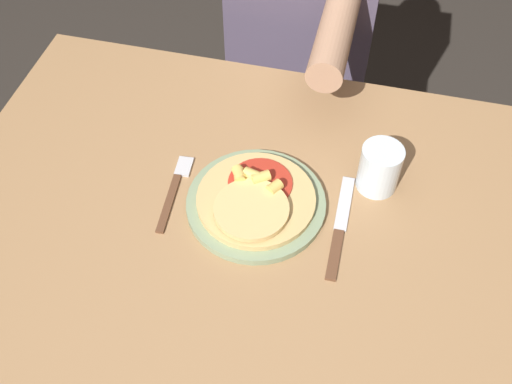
{
  "coord_description": "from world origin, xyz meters",
  "views": [
    {
      "loc": [
        0.13,
        -0.57,
        1.61
      ],
      "look_at": [
        -0.02,
        0.05,
        0.8
      ],
      "focal_mm": 42.0,
      "sensor_mm": 36.0,
      "label": 1
    }
  ],
  "objects": [
    {
      "name": "dining_table",
      "position": [
        0.0,
        0.0,
        0.65
      ],
      "size": [
        1.16,
        0.83,
        0.76
      ],
      "color": "#9E754C",
      "rests_on": "ground_plane"
    },
    {
      "name": "plate",
      "position": [
        -0.02,
        0.05,
        0.77
      ],
      "size": [
        0.25,
        0.25,
        0.01
      ],
      "color": "gray",
      "rests_on": "dining_table"
    },
    {
      "name": "pizza",
      "position": [
        -0.02,
        0.04,
        0.79
      ],
      "size": [
        0.21,
        0.21,
        0.04
      ],
      "color": "tan",
      "rests_on": "plate"
    },
    {
      "name": "fork",
      "position": [
        -0.17,
        0.05,
        0.77
      ],
      "size": [
        0.03,
        0.18,
        0.0
      ],
      "color": "brown",
      "rests_on": "dining_table"
    },
    {
      "name": "knife",
      "position": [
        0.13,
        0.03,
        0.77
      ],
      "size": [
        0.02,
        0.22,
        0.0
      ],
      "color": "brown",
      "rests_on": "dining_table"
    },
    {
      "name": "drinking_glass",
      "position": [
        0.18,
        0.14,
        0.81
      ],
      "size": [
        0.07,
        0.07,
        0.09
      ],
      "color": "silver",
      "rests_on": "dining_table"
    },
    {
      "name": "person_diner",
      "position": [
        -0.05,
        0.67,
        0.7
      ],
      "size": [
        0.35,
        0.52,
        1.2
      ],
      "color": "#2D2D38",
      "rests_on": "ground_plane"
    }
  ]
}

